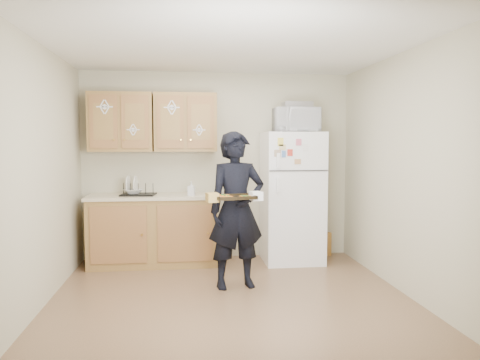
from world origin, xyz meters
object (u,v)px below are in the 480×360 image
refrigerator (292,197)px  dish_rack (138,189)px  baking_tray (234,198)px  person (237,210)px  microwave (296,120)px

refrigerator → dish_rack: refrigerator is taller
baking_tray → refrigerator: bearing=45.1°
refrigerator → person: 1.33m
person → baking_tray: (-0.05, -0.29, 0.17)m
refrigerator → dish_rack: 1.99m
microwave → dish_rack: 2.20m
baking_tray → dish_rack: dish_rack is taller
person → microwave: microwave is taller
refrigerator → baking_tray: refrigerator is taller
refrigerator → dish_rack: (-1.98, 0.03, 0.13)m
refrigerator → microwave: size_ratio=3.02×
person → dish_rack: 1.55m
refrigerator → person: size_ratio=1.01×
refrigerator → dish_rack: bearing=179.2°
person → microwave: size_ratio=2.99×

